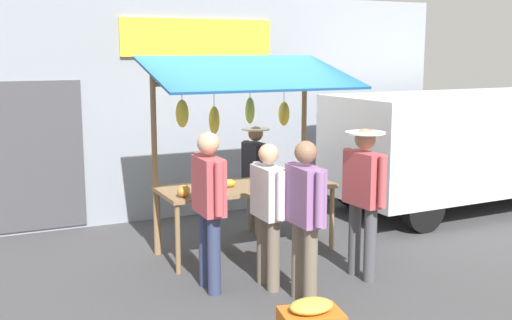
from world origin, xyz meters
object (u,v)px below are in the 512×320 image
shopper_with_ponytail (209,199)px  shopper_with_shopping_bag (305,210)px  shopper_in_striped_shirt (268,206)px  shopper_in_grey_tee (364,190)px  market_stall (244,134)px  parked_van (454,141)px  vendor_with_sunhat (256,171)px

shopper_with_ponytail → shopper_with_shopping_bag: bearing=-132.0°
shopper_in_striped_shirt → shopper_with_shopping_bag: 0.56m
shopper_in_grey_tee → shopper_in_striped_shirt: 1.12m
shopper_with_shopping_bag → market_stall: bearing=-1.4°
market_stall → parked_van: market_stall is taller
shopper_with_ponytail → parked_van: 5.15m
vendor_with_sunhat → shopper_in_grey_tee: 2.18m
vendor_with_sunhat → shopper_in_striped_shirt: shopper_in_striped_shirt is taller
vendor_with_sunhat → shopper_with_ponytail: (1.38, 1.77, 0.12)m
vendor_with_sunhat → market_stall: bearing=-36.7°
shopper_in_striped_shirt → shopper_with_shopping_bag: shopper_with_shopping_bag is taller
shopper_with_ponytail → parked_van: (-4.88, -1.66, 0.11)m
vendor_with_sunhat → shopper_in_grey_tee: size_ratio=0.89×
vendor_with_sunhat → shopper_in_striped_shirt: (0.77, 1.96, 0.02)m
market_stall → shopper_with_ponytail: 1.45m
shopper_in_striped_shirt → parked_van: bearing=-65.9°
shopper_in_grey_tee → shopper_with_ponytail: size_ratio=0.99×
market_stall → parked_van: 4.07m
vendor_with_sunhat → parked_van: parked_van is taller
market_stall → shopper_in_striped_shirt: (0.27, 1.22, -0.62)m
market_stall → shopper_in_grey_tee: (-0.83, 1.41, -0.51)m
market_stall → shopper_in_grey_tee: market_stall is taller
vendor_with_sunhat → shopper_in_striped_shirt: 2.10m
market_stall → shopper_in_grey_tee: bearing=120.4°
parked_van → shopper_with_shopping_bag: bearing=28.3°
vendor_with_sunhat → shopper_with_ponytail: 2.25m
shopper_with_ponytail → vendor_with_sunhat: bearing=-36.3°
shopper_with_shopping_bag → shopper_in_striped_shirt: bearing=17.9°
shopper_in_grey_tee → shopper_with_shopping_bag: (0.95, 0.34, -0.05)m
shopper_with_shopping_bag → shopper_with_ponytail: bearing=48.9°
shopper_in_grey_tee → shopper_in_striped_shirt: bearing=76.8°
market_stall → shopper_in_striped_shirt: market_stall is taller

